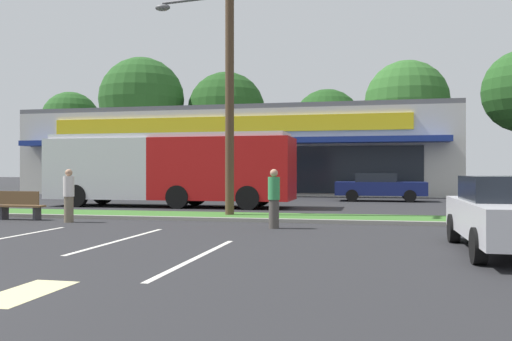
% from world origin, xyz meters
% --- Properties ---
extents(grass_median, '(56.00, 2.20, 0.12)m').
position_xyz_m(grass_median, '(0.00, 14.00, 0.06)').
color(grass_median, '#386B28').
rests_on(grass_median, ground_plane).
extents(curb_lip, '(56.00, 0.24, 0.12)m').
position_xyz_m(curb_lip, '(0.00, 12.78, 0.06)').
color(curb_lip, gray).
rests_on(curb_lip, ground_plane).
extents(parking_stripe_1, '(0.12, 4.80, 0.01)m').
position_xyz_m(parking_stripe_1, '(-1.63, 7.63, 0.00)').
color(parking_stripe_1, silver).
rests_on(parking_stripe_1, ground_plane).
extents(parking_stripe_2, '(0.12, 4.80, 0.01)m').
position_xyz_m(parking_stripe_2, '(1.27, 7.74, 0.00)').
color(parking_stripe_2, silver).
rests_on(parking_stripe_2, ground_plane).
extents(parking_stripe_3, '(0.12, 4.80, 0.01)m').
position_xyz_m(parking_stripe_3, '(3.81, 5.72, 0.00)').
color(parking_stripe_3, silver).
rests_on(parking_stripe_3, ground_plane).
extents(lot_arrow, '(0.70, 1.60, 0.01)m').
position_xyz_m(lot_arrow, '(2.51, 2.43, 0.00)').
color(lot_arrow, beige).
rests_on(lot_arrow, ground_plane).
extents(storefront_building, '(29.79, 14.03, 5.93)m').
position_xyz_m(storefront_building, '(-2.55, 36.35, 2.97)').
color(storefront_building, beige).
rests_on(storefront_building, ground_plane).
extents(tree_far_left, '(5.80, 5.80, 9.60)m').
position_xyz_m(tree_far_left, '(-22.98, 45.87, 6.68)').
color(tree_far_left, '#473323').
rests_on(tree_far_left, ground_plane).
extents(tree_left, '(7.84, 7.84, 12.12)m').
position_xyz_m(tree_left, '(-14.02, 43.12, 8.19)').
color(tree_left, '#473323').
rests_on(tree_left, ground_plane).
extents(tree_mid_left, '(7.25, 7.25, 10.83)m').
position_xyz_m(tree_mid_left, '(-6.46, 45.15, 7.20)').
color(tree_mid_left, '#473323').
rests_on(tree_mid_left, ground_plane).
extents(tree_mid, '(6.21, 6.21, 8.96)m').
position_xyz_m(tree_mid, '(2.91, 45.30, 5.85)').
color(tree_mid, '#473323').
rests_on(tree_mid, ground_plane).
extents(tree_mid_right, '(7.38, 7.38, 11.37)m').
position_xyz_m(tree_mid_right, '(9.88, 45.88, 7.66)').
color(tree_mid_right, '#473323').
rests_on(tree_mid_right, ground_plane).
extents(utility_pole, '(3.09, 2.40, 10.57)m').
position_xyz_m(utility_pole, '(2.07, 14.05, 5.64)').
color(utility_pole, '#4C3826').
rests_on(utility_pole, ground_plane).
extents(city_bus, '(11.23, 2.72, 3.25)m').
position_xyz_m(city_bus, '(-1.96, 19.11, 1.76)').
color(city_bus, '#B71414').
rests_on(city_bus, ground_plane).
extents(bus_stop_bench, '(1.60, 0.45, 0.95)m').
position_xyz_m(bus_stop_bench, '(-4.36, 11.86, 0.50)').
color(bus_stop_bench, brown).
rests_on(bus_stop_bench, ground_plane).
extents(car_0, '(4.70, 1.95, 1.49)m').
position_xyz_m(car_0, '(7.32, 25.67, 0.77)').
color(car_0, navy).
rests_on(car_0, ground_plane).
extents(car_1, '(4.43, 1.99, 1.44)m').
position_xyz_m(car_1, '(-3.21, 25.84, 0.76)').
color(car_1, black).
rests_on(car_1, ground_plane).
extents(car_2, '(2.02, 4.78, 1.51)m').
position_xyz_m(car_2, '(9.68, 7.55, 0.78)').
color(car_2, '#B7B7BC').
rests_on(car_2, ground_plane).
extents(pedestrian_near_bench, '(0.34, 0.34, 1.67)m').
position_xyz_m(pedestrian_near_bench, '(-2.31, 11.46, 0.84)').
color(pedestrian_near_bench, '#726651').
rests_on(pedestrian_near_bench, ground_plane).
extents(pedestrian_mid, '(0.34, 0.34, 1.66)m').
position_xyz_m(pedestrian_mid, '(4.29, 11.05, 0.84)').
color(pedestrian_mid, '#47423D').
rests_on(pedestrian_mid, ground_plane).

